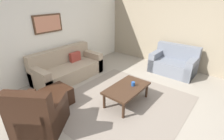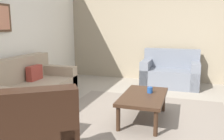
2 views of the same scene
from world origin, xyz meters
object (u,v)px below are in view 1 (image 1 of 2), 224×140
at_px(couch_main, 67,68).
at_px(framed_artwork, 48,24).
at_px(armchair_leather, 38,117).
at_px(cup, 133,84).
at_px(coffee_table, 127,89).
at_px(couch_loveseat, 174,63).
at_px(ottoman, 57,97).

relative_size(couch_main, framed_artwork, 2.39).
height_order(armchair_leather, cup, armchair_leather).
height_order(cup, framed_artwork, framed_artwork).
relative_size(coffee_table, cup, 11.69).
relative_size(couch_loveseat, framed_artwork, 1.58).
relative_size(couch_main, ottoman, 3.62).
xyz_separation_m(couch_loveseat, coffee_table, (-2.36, 0.23, 0.06)).
distance_m(armchair_leather, ottoman, 0.83).
xyz_separation_m(couch_loveseat, ottoman, (-3.42, 1.42, -0.10)).
bearing_deg(armchair_leather, ottoman, 34.10).
bearing_deg(ottoman, couch_main, 43.90).
bearing_deg(armchair_leather, cup, -23.07).
height_order(couch_main, framed_artwork, framed_artwork).
relative_size(couch_main, coffee_table, 1.84).
xyz_separation_m(couch_main, cup, (0.21, -2.22, 0.16)).
xyz_separation_m(cup, framed_artwork, (-0.34, 2.64, 1.13)).
height_order(ottoman, cup, cup).
bearing_deg(coffee_table, cup, -27.36).
distance_m(couch_loveseat, ottoman, 3.71).
bearing_deg(framed_artwork, ottoman, -121.89).
bearing_deg(ottoman, coffee_table, -48.44).
bearing_deg(couch_main, framed_artwork, 107.55).
relative_size(couch_loveseat, armchair_leather, 1.20).
xyz_separation_m(couch_loveseat, armchair_leather, (-4.11, 0.96, 0.01)).
relative_size(ottoman, coffee_table, 0.51).
bearing_deg(ottoman, framed_artwork, 58.11).
bearing_deg(framed_artwork, couch_loveseat, -47.45).
xyz_separation_m(couch_main, armchair_leather, (-1.68, -1.42, 0.01)).
distance_m(armchair_leather, framed_artwork, 2.72).
xyz_separation_m(coffee_table, cup, (0.14, -0.07, 0.10)).
bearing_deg(framed_artwork, couch_main, -72.45).
xyz_separation_m(couch_main, coffee_table, (0.07, -2.15, 0.06)).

